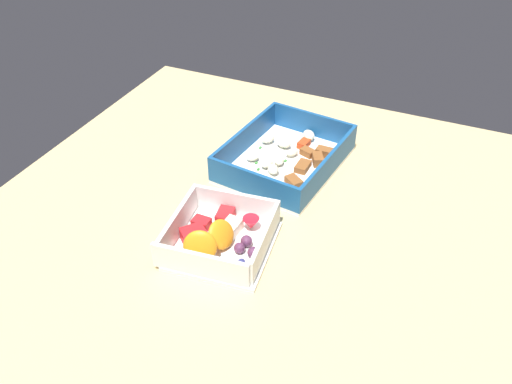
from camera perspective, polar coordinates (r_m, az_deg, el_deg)
table_surface at (r=81.99cm, az=-0.65°, el=-2.40°), size 80.00×80.00×2.00cm
pasta_container at (r=90.06cm, az=3.30°, el=3.73°), size 23.90×19.52×5.14cm
fruit_bowl at (r=74.14cm, az=-3.96°, el=-4.94°), size 15.53×15.15×5.53cm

